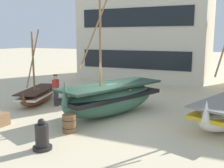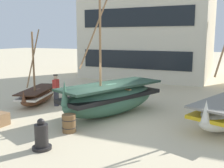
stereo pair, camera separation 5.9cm
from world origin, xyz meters
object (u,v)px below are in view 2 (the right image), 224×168
object	(u,v)px
fisherman_by_hull	(56,90)
wooden_barrel	(69,123)
fishing_boat_near_left	(38,95)
capstan_winch	(42,137)
fishing_boat_centre_large	(111,98)
harbor_building_main	(148,20)

from	to	relation	value
fisherman_by_hull	wooden_barrel	world-z (taller)	fisherman_by_hull
fishing_boat_near_left	wooden_barrel	distance (m)	5.27
fishing_boat_near_left	capstan_winch	bearing A→B (deg)	-48.89
fishing_boat_centre_large	wooden_barrel	bearing A→B (deg)	-98.60
capstan_winch	fisherman_by_hull	bearing A→B (deg)	121.95
fisherman_by_hull	capstan_winch	bearing A→B (deg)	-58.05
fishing_boat_centre_large	capstan_winch	xyz separation A→B (m)	(-0.32, -4.59, -0.39)
fishing_boat_centre_large	fisherman_by_hull	xyz separation A→B (m)	(-3.34, 0.24, 0.02)
fishing_boat_centre_large	capstan_winch	world-z (taller)	fishing_boat_centre_large
fishing_boat_centre_large	fisherman_by_hull	size ratio (longest dim) A/B	4.13
fisherman_by_hull	capstan_winch	size ratio (longest dim) A/B	1.62
capstan_winch	wooden_barrel	bearing A→B (deg)	93.66
fisherman_by_hull	harbor_building_main	distance (m)	13.10
fishing_boat_near_left	wooden_barrel	xyz separation A→B (m)	(4.19, -3.20, -0.11)
fisherman_by_hull	capstan_winch	xyz separation A→B (m)	(3.01, -4.83, -0.41)
fishing_boat_near_left	capstan_winch	xyz separation A→B (m)	(4.30, -4.93, -0.04)
fishing_boat_centre_large	wooden_barrel	size ratio (longest dim) A/B	9.95
harbor_building_main	wooden_barrel	bearing A→B (deg)	-83.05
fishing_boat_near_left	fisherman_by_hull	xyz separation A→B (m)	(1.28, -0.09, 0.38)
harbor_building_main	fisherman_by_hull	bearing A→B (deg)	-94.73
wooden_barrel	fishing_boat_near_left	bearing A→B (deg)	142.64
wooden_barrel	harbor_building_main	xyz separation A→B (m)	(-1.88, 15.44, 4.79)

